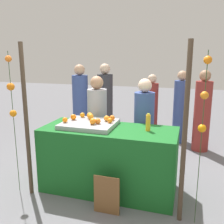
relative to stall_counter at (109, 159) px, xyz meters
name	(u,v)px	position (x,y,z in m)	size (l,w,h in m)	color
ground_plane	(109,189)	(0.00, 0.00, -0.46)	(24.00, 24.00, 0.00)	slate
stall_counter	(109,159)	(0.00, 0.00, 0.00)	(1.87, 0.77, 0.92)	#196023
orange_tray	(89,124)	(-0.30, 0.03, 0.49)	(0.74, 0.64, 0.06)	#9EA0A5
orange_0	(90,115)	(-0.37, 0.23, 0.56)	(0.09, 0.09, 0.09)	orange
orange_1	(98,121)	(-0.15, -0.02, 0.56)	(0.08, 0.08, 0.08)	orange
orange_2	(107,118)	(-0.08, 0.15, 0.56)	(0.08, 0.08, 0.08)	orange
orange_3	(110,120)	(-0.01, 0.07, 0.56)	(0.07, 0.07, 0.07)	orange
orange_4	(91,117)	(-0.33, 0.16, 0.56)	(0.09, 0.09, 0.09)	orange
orange_5	(65,120)	(-0.62, -0.10, 0.56)	(0.07, 0.07, 0.07)	orange
orange_6	(73,117)	(-0.57, 0.08, 0.56)	(0.08, 0.08, 0.08)	orange
orange_7	(112,118)	(-0.02, 0.21, 0.56)	(0.08, 0.08, 0.08)	orange
orange_8	(82,115)	(-0.51, 0.25, 0.56)	(0.07, 0.07, 0.07)	orange
orange_9	(93,121)	(-0.20, -0.08, 0.56)	(0.09, 0.09, 0.09)	orange
juice_bottle	(148,123)	(0.53, 0.05, 0.57)	(0.06, 0.06, 0.24)	#F8A928
chalkboard_sign	(107,195)	(0.15, -0.56, -0.22)	(0.33, 0.03, 0.50)	brown
vendor_left	(97,127)	(-0.40, 0.61, 0.28)	(0.32, 0.32, 1.58)	#99999E
vendor_right	(144,132)	(0.38, 0.61, 0.27)	(0.31, 0.31, 1.56)	#384C8C
crowd_person_0	(180,110)	(0.87, 2.44, 0.28)	(0.32, 0.32, 1.58)	#384C8C
crowd_person_1	(151,109)	(0.22, 2.48, 0.23)	(0.30, 0.30, 1.49)	maroon
crowd_person_2	(81,106)	(-1.26, 1.86, 0.34)	(0.34, 0.34, 1.71)	#384C8C
crowd_person_3	(202,114)	(1.30, 2.04, 0.30)	(0.33, 0.33, 1.63)	maroon
crowd_person_4	(105,105)	(-0.79, 2.16, 0.34)	(0.35, 0.35, 1.72)	#333338
canopy_post_left	(26,122)	(-1.02, -0.43, 0.58)	(0.06, 0.06, 2.07)	#473828
canopy_post_right	(185,136)	(1.02, -0.43, 0.58)	(0.06, 0.06, 2.07)	#473828
garland_strand_left	(11,90)	(-1.21, -0.43, 0.99)	(0.10, 0.10, 1.96)	#2D4C23
garland_strand_right	(204,99)	(1.19, -0.44, 1.00)	(0.09, 0.10, 1.96)	#2D4C23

